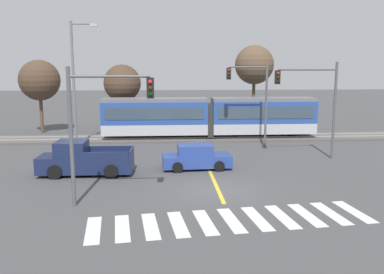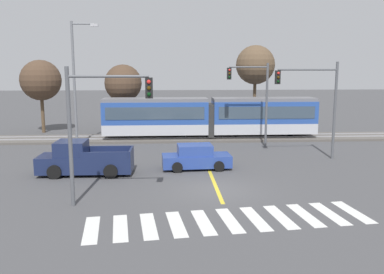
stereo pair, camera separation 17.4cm
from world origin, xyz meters
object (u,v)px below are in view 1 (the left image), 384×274
street_lamp_west (76,78)px  traffic_light_near_left (99,115)px  traffic_light_mid_right (315,96)px  pickup_truck (84,160)px  bare_tree_west (122,83)px  bare_tree_east (254,65)px  bare_tree_far_west (40,80)px  light_rail_tram (209,116)px  sedan_crossing (196,158)px  traffic_light_far_right (254,92)px

street_lamp_west → traffic_light_near_left: bearing=-74.5°
traffic_light_near_left → traffic_light_mid_right: bearing=34.3°
pickup_truck → bare_tree_west: size_ratio=0.83×
street_lamp_west → pickup_truck: bearing=-76.3°
pickup_truck → bare_tree_west: bearing=87.5°
bare_tree_east → bare_tree_far_west: bearing=-176.6°
light_rail_tram → bare_tree_west: bare_tree_west is taller
light_rail_tram → street_lamp_west: (-10.73, -3.07, 3.37)m
light_rail_tram → sedan_crossing: 11.04m
sedan_crossing → traffic_light_near_left: (-4.79, -6.56, 3.40)m
bare_tree_west → street_lamp_west: bearing=-111.1°
light_rail_tram → traffic_light_mid_right: 10.76m
bare_tree_west → bare_tree_east: bare_tree_east is taller
sedan_crossing → pickup_truck: bearing=-171.9°
traffic_light_far_right → street_lamp_west: size_ratio=0.68×
traffic_light_far_right → street_lamp_west: (-13.79, 0.69, 1.09)m
bare_tree_far_west → traffic_light_mid_right: bearing=-30.7°
street_lamp_west → light_rail_tram: bearing=16.0°
street_lamp_west → bare_tree_west: street_lamp_west is taller
traffic_light_mid_right → bare_tree_west: 19.00m
bare_tree_west → light_rail_tram: bearing=-27.9°
pickup_truck → bare_tree_west: 16.41m
bare_tree_far_west → pickup_truck: bearing=-66.4°
pickup_truck → bare_tree_far_west: size_ratio=0.78×
bare_tree_east → traffic_light_mid_right: bearing=-85.8°
traffic_light_mid_right → bare_tree_far_west: 25.57m
pickup_truck → bare_tree_east: size_ratio=0.64×
traffic_light_near_left → bare_tree_east: bearing=62.7°
sedan_crossing → traffic_light_far_right: 9.37m
bare_tree_west → sedan_crossing: bearing=-68.3°
traffic_light_mid_right → bare_tree_west: size_ratio=1.01×
bare_tree_far_west → bare_tree_west: (7.83, -0.38, -0.28)m
traffic_light_far_right → street_lamp_west: 13.85m
light_rail_tram → street_lamp_west: bearing=-164.0°
light_rail_tram → bare_tree_east: bearing=48.4°
traffic_light_near_left → street_lamp_west: (-3.97, 14.27, 1.32)m
light_rail_tram → traffic_light_far_right: 5.36m
bare_tree_far_west → bare_tree_east: (20.91, 1.23, 1.46)m
bare_tree_west → traffic_light_far_right: bearing=-36.0°
sedan_crossing → traffic_light_near_left: traffic_light_near_left is taller
traffic_light_near_left → bare_tree_far_west: bearing=112.3°
sedan_crossing → bare_tree_east: (7.13, 16.60, 5.78)m
sedan_crossing → street_lamp_west: (-8.76, 7.71, 4.72)m
sedan_crossing → traffic_light_mid_right: size_ratio=0.65×
pickup_truck → bare_tree_east: bearing=51.8°
street_lamp_west → bare_tree_far_west: 9.16m
bare_tree_far_west → bare_tree_east: bare_tree_east is taller
street_lamp_west → bare_tree_west: 7.82m
pickup_truck → traffic_light_mid_right: bearing=12.3°
light_rail_tram → traffic_light_far_right: traffic_light_far_right is taller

